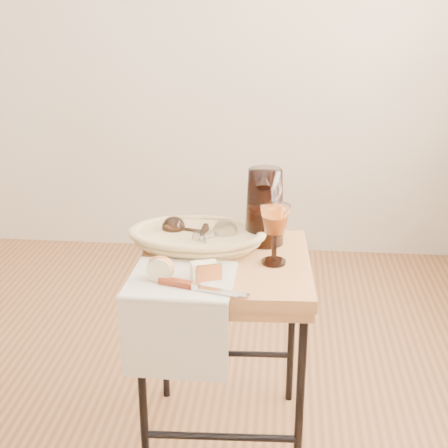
# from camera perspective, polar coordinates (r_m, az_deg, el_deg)

# --- Properties ---
(side_table) EXTENTS (0.52, 0.52, 0.63)m
(side_table) POSITION_cam_1_polar(r_m,az_deg,el_deg) (2.01, 0.06, -11.52)
(side_table) COLOR brown
(side_table) RESTS_ON floor
(tea_towel) EXTENTS (0.29, 0.26, 0.01)m
(tea_towel) POSITION_cam_1_polar(r_m,az_deg,el_deg) (1.74, -3.83, -4.93)
(tea_towel) COLOR silver
(tea_towel) RESTS_ON side_table
(bread_basket) EXTENTS (0.37, 0.25, 0.05)m
(bread_basket) POSITION_cam_1_polar(r_m,az_deg,el_deg) (1.95, -2.43, -1.31)
(bread_basket) COLOR #968057
(bread_basket) RESTS_ON side_table
(goblet_lying_a) EXTENTS (0.13, 0.10, 0.07)m
(goblet_lying_a) POSITION_cam_1_polar(r_m,az_deg,el_deg) (1.96, -3.33, -0.50)
(goblet_lying_a) COLOR #321F17
(goblet_lying_a) RESTS_ON bread_basket
(goblet_lying_b) EXTENTS (0.14, 0.14, 0.08)m
(goblet_lying_b) POSITION_cam_1_polar(r_m,az_deg,el_deg) (1.91, -0.88, -0.97)
(goblet_lying_b) COLOR white
(goblet_lying_b) RESTS_ON bread_basket
(pitcher) EXTENTS (0.18, 0.26, 0.28)m
(pitcher) POSITION_cam_1_polar(r_m,az_deg,el_deg) (1.95, 3.65, 1.57)
(pitcher) COLOR black
(pitcher) RESTS_ON side_table
(wine_goblet) EXTENTS (0.11, 0.11, 0.18)m
(wine_goblet) POSITION_cam_1_polar(r_m,az_deg,el_deg) (1.81, 4.55, -0.93)
(wine_goblet) COLOR white
(wine_goblet) RESTS_ON side_table
(apple_half) EXTENTS (0.08, 0.04, 0.07)m
(apple_half) POSITION_cam_1_polar(r_m,az_deg,el_deg) (1.73, -5.66, -3.89)
(apple_half) COLOR red
(apple_half) RESTS_ON tea_towel
(apple_wedge) EXTENTS (0.08, 0.06, 0.05)m
(apple_wedge) POSITION_cam_1_polar(r_m,az_deg,el_deg) (1.73, -1.79, -4.17)
(apple_wedge) COLOR #F6EAB7
(apple_wedge) RESTS_ON tea_towel
(table_knife) EXTENTS (0.24, 0.09, 0.02)m
(table_knife) POSITION_cam_1_polar(r_m,az_deg,el_deg) (1.67, -2.20, -5.58)
(table_knife) COLOR silver
(table_knife) RESTS_ON tea_towel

